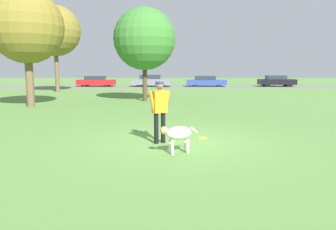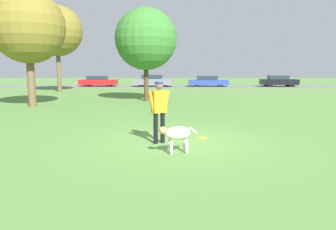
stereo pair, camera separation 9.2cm
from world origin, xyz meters
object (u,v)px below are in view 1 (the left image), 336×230
at_px(person, 159,107).
at_px(parked_car_grey, 151,81).
at_px(tree_near_left, 26,27).
at_px(tree_mid_center, 144,39).
at_px(dog, 177,134).
at_px(parked_car_blue, 205,81).
at_px(parked_car_black, 276,81).
at_px(parked_car_red, 95,81).
at_px(tree_far_left, 54,31).
at_px(frisbee, 202,138).

bearing_deg(person, parked_car_grey, 63.60).
bearing_deg(tree_near_left, tree_mid_center, 29.18).
distance_m(person, dog, 1.34).
bearing_deg(parked_car_blue, person, -96.81).
bearing_deg(parked_car_black, parked_car_red, -177.81).
xyz_separation_m(parked_car_grey, parked_car_black, (14.32, 0.16, -0.03)).
xyz_separation_m(tree_near_left, tree_far_left, (-2.31, 11.33, 1.02)).
bearing_deg(tree_mid_center, frisbee, -77.32).
height_order(tree_near_left, parked_car_grey, tree_near_left).
bearing_deg(tree_near_left, dog, -51.63).
xyz_separation_m(tree_near_left, parked_car_grey, (5.66, 19.45, -3.64)).
height_order(frisbee, parked_car_blue, parked_car_blue).
xyz_separation_m(person, tree_far_left, (-9.63, 20.05, 4.27)).
xyz_separation_m(parked_car_red, parked_car_black, (20.69, -0.16, 0.04)).
relative_size(person, frisbee, 6.60).
xyz_separation_m(tree_far_left, parked_car_black, (22.29, 8.29, -4.68)).
relative_size(tree_mid_center, parked_car_black, 1.44).
xyz_separation_m(tree_far_left, parked_car_grey, (7.97, 8.12, -4.65)).
relative_size(tree_far_left, parked_car_grey, 1.70).
distance_m(person, parked_car_blue, 28.84).
height_order(tree_mid_center, tree_far_left, tree_far_left).
distance_m(tree_far_left, parked_car_red, 9.81).
height_order(tree_far_left, parked_car_black, tree_far_left).
distance_m(tree_near_left, parked_car_blue, 23.36).
distance_m(tree_near_left, parked_car_red, 20.13).
bearing_deg(tree_mid_center, tree_near_left, -150.82).
xyz_separation_m(frisbee, tree_near_left, (-8.63, 8.06, 4.30)).
xyz_separation_m(frisbee, parked_car_black, (11.35, 27.68, 0.63)).
height_order(tree_mid_center, parked_car_red, tree_mid_center).
height_order(dog, parked_car_blue, parked_car_blue).
relative_size(person, tree_far_left, 0.23).
distance_m(frisbee, parked_car_blue, 28.01).
relative_size(tree_far_left, parked_car_blue, 1.65).
distance_m(tree_mid_center, tree_far_left, 11.62).
height_order(dog, tree_far_left, tree_far_left).
bearing_deg(parked_car_black, frisbee, -109.66).
bearing_deg(frisbee, tree_mid_center, 102.68).
distance_m(dog, parked_car_red, 30.82).
height_order(parked_car_red, parked_car_grey, parked_car_grey).
bearing_deg(person, parked_car_red, 75.95).
bearing_deg(tree_far_left, parked_car_black, 20.40).
distance_m(parked_car_red, parked_car_grey, 6.37).
bearing_deg(person, tree_mid_center, 66.19).
height_order(person, parked_car_blue, person).
relative_size(person, parked_car_red, 0.41).
bearing_deg(parked_car_red, tree_near_left, -86.11).
height_order(tree_far_left, parked_car_grey, tree_far_left).
distance_m(dog, frisbee, 2.03).
distance_m(tree_near_left, parked_car_grey, 20.58).
xyz_separation_m(dog, tree_mid_center, (-1.74, 13.23, 3.46)).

